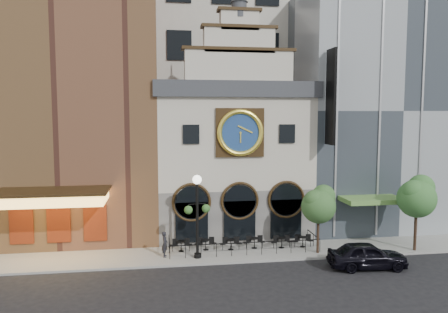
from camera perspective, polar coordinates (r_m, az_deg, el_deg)
name	(u,v)px	position (r m, az deg, el deg)	size (l,w,h in m)	color
ground	(250,263)	(29.98, 3.46, -13.74)	(120.00, 120.00, 0.00)	black
sidewalk	(243,251)	(32.28, 2.51, -12.18)	(44.00, 5.00, 0.15)	gray
clock_building	(231,153)	(36.13, 0.93, 0.44)	(12.60, 8.78, 18.65)	#605E5B
theater_building	(71,81)	(38.38, -19.40, 9.27)	(14.00, 15.60, 25.00)	brown
retail_building	(367,112)	(42.16, 18.21, 5.60)	(14.00, 14.40, 20.00)	gray
office_tower	(213,20)	(49.10, -1.50, 17.41)	(20.00, 16.00, 40.00)	beige
cafe_railing	(243,243)	(32.12, 2.52, -11.28)	(10.60, 2.60, 0.90)	black
bistro_0	(181,245)	(31.85, -5.63, -11.43)	(1.58, 0.68, 0.90)	black
bistro_1	(206,244)	(32.04, -2.39, -11.30)	(1.58, 0.68, 0.90)	black
bistro_2	(231,243)	(32.06, 0.89, -11.29)	(1.58, 0.68, 0.90)	black
bistro_3	(254,242)	(32.49, 3.99, -11.07)	(1.58, 0.68, 0.90)	black
bistro_4	(282,242)	(32.77, 7.53, -10.96)	(1.58, 0.68, 0.90)	black
bistro_5	(303,241)	(33.23, 10.25, -10.77)	(1.58, 0.68, 0.90)	black
car_right	(367,255)	(30.21, 18.20, -12.16)	(2.01, 5.00, 1.70)	black
pedestrian	(165,244)	(30.74, -7.74, -11.28)	(0.64, 0.42, 1.75)	black
lamppost	(197,207)	(29.64, -3.52, -6.59)	(1.79, 0.85, 5.69)	black
tree_left	(319,203)	(31.40, 12.31, -6.02)	(2.50, 2.40, 4.81)	#382619
tree_right	(417,195)	(34.07, 23.91, -4.67)	(2.82, 2.72, 5.44)	#382619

